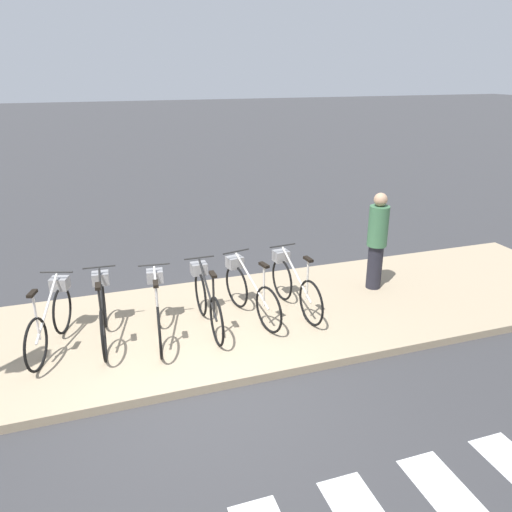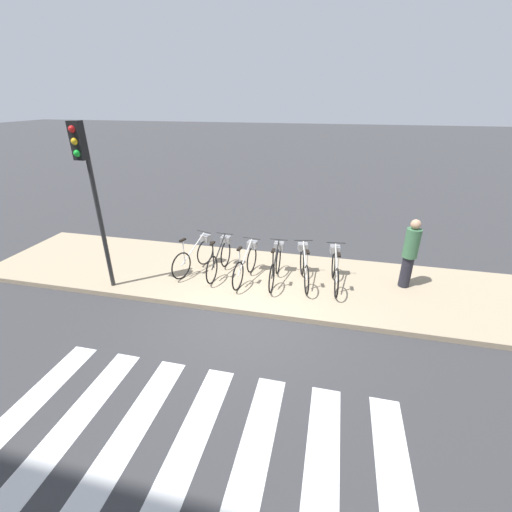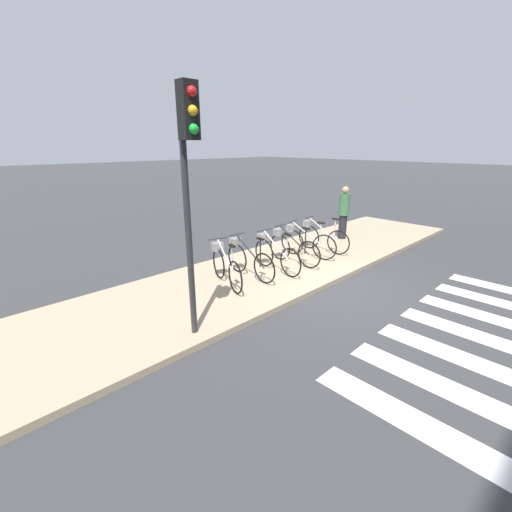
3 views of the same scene
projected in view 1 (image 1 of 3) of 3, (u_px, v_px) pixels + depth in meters
ground_plane at (207, 394)px, 6.18m from camera, size 120.00×120.00×0.00m
sidewalk at (182, 330)px, 7.57m from camera, size 14.77×3.18×0.12m
parked_bicycle_0 at (51, 317)px, 6.87m from camera, size 0.64×1.61×1.03m
parked_bicycle_1 at (103, 310)px, 7.06m from camera, size 0.46×1.68×1.03m
parked_bicycle_2 at (157, 307)px, 7.14m from camera, size 0.46×1.68×1.03m
parked_bicycle_3 at (206, 298)px, 7.43m from camera, size 0.46×1.68×1.03m
parked_bicycle_4 at (249, 290)px, 7.72m from camera, size 0.52×1.65×1.03m
parked_bicycle_5 at (293, 283)px, 7.96m from camera, size 0.46×1.68×1.03m
pedestrian at (377, 239)px, 8.57m from camera, size 0.34×0.34×1.72m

